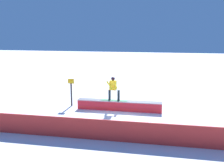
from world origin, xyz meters
TOP-DOWN VIEW (x-y plane):
  - ground_plane at (0.00, 0.00)m, footprint 120.00×120.00m
  - grind_box at (0.00, 0.00)m, footprint 5.05×0.94m
  - snowboarder at (0.35, 0.03)m, footprint 1.61×0.46m
  - safety_fence at (0.00, 4.33)m, footprint 13.37×1.21m
  - trail_marker at (3.13, -0.12)m, footprint 0.40×0.10m

SIDE VIEW (x-z plane):
  - ground_plane at x=0.00m, z-range 0.00..0.00m
  - grind_box at x=0.00m, z-range -0.03..0.56m
  - safety_fence at x=0.00m, z-range 0.00..0.91m
  - trail_marker at x=3.13m, z-range 0.07..1.81m
  - snowboarder at x=0.35m, z-range 0.64..2.08m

